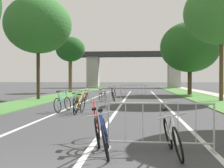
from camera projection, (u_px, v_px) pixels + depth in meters
name	position (u px, v px, depth m)	size (l,w,h in m)	color
grass_verge_left	(64.00, 95.00, 28.25)	(2.85, 60.03, 0.05)	#477A38
grass_verge_right	(194.00, 95.00, 27.08)	(2.85, 60.03, 0.05)	#477A38
sidewalk_path_right	(219.00, 95.00, 26.87)	(1.68, 60.03, 0.08)	#ADA89E
lane_stripe_center	(124.00, 101.00, 20.50)	(0.14, 34.73, 0.01)	silver
lane_stripe_right_lane	(161.00, 101.00, 20.25)	(0.14, 34.73, 0.01)	silver
lane_stripe_left_lane	(87.00, 101.00, 20.75)	(0.14, 34.73, 0.01)	silver
overpass_bridge	(133.00, 63.00, 52.53)	(21.75, 3.27, 6.57)	#2D2D30
tree_left_pine_far	(38.00, 25.00, 21.80)	(5.10, 5.10, 7.87)	#3D2D1E
tree_left_maple_mid	(70.00, 50.00, 33.40)	(3.38, 3.38, 6.50)	brown
tree_right_oak_near	(222.00, 13.00, 20.02)	(5.26, 5.26, 8.44)	#4C3823
tree_right_cypress_far	(190.00, 47.00, 28.30)	(5.84, 5.84, 7.22)	#3D2D1E
crowd_barrier_nearest	(160.00, 127.00, 6.21)	(2.32, 0.48, 1.05)	#ADADB2
crowd_barrier_second	(82.00, 102.00, 13.25)	(2.34, 0.56, 1.05)	#ADADB2
crowd_barrier_third	(104.00, 94.00, 19.98)	(2.32, 0.46, 1.05)	#ADADB2
crowd_barrier_fourth	(133.00, 90.00, 26.56)	(2.33, 0.54, 1.05)	#ADADB2
bicycle_black_1	(103.00, 96.00, 20.39)	(0.50, 1.57, 0.87)	black
bicycle_yellow_2	(79.00, 105.00, 12.89)	(0.50, 1.70, 1.01)	black
bicycle_orange_3	(85.00, 96.00, 19.72)	(0.45, 1.67, 0.97)	black
bicycle_teal_4	(63.00, 103.00, 13.71)	(0.54, 1.77, 1.05)	black
bicycle_purple_5	(113.00, 96.00, 20.37)	(0.65, 1.64, 1.04)	black
bicycle_blue_6	(105.00, 136.00, 5.92)	(0.48, 1.73, 0.94)	black
bicycle_white_7	(172.00, 137.00, 5.80)	(0.53, 1.79, 0.95)	black
bicycle_silver_8	(115.00, 92.00, 27.17)	(0.57, 1.69, 0.96)	black
bicycle_green_9	(76.00, 104.00, 13.83)	(0.50, 1.69, 0.95)	black
bicycle_red_10	(97.00, 128.00, 6.91)	(0.57, 1.71, 1.02)	black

